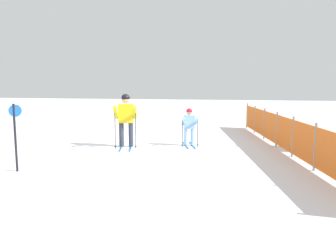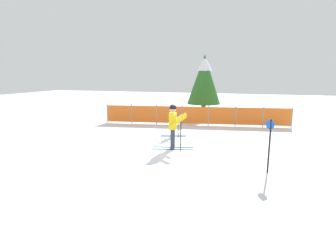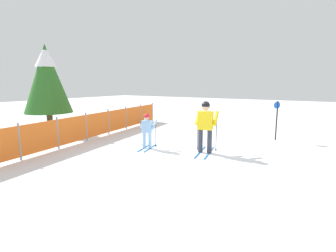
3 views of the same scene
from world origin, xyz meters
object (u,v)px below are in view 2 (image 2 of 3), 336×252
(safety_fence, at_px, (195,115))
(conifer_far, at_px, (204,79))
(skier_adult, at_px, (174,122))
(skier_child, at_px, (174,121))
(trail_marker, at_px, (270,140))

(safety_fence, relative_size, conifer_far, 2.48)
(safety_fence, height_order, conifer_far, conifer_far)
(skier_adult, relative_size, safety_fence, 0.17)
(skier_child, bearing_deg, safety_fence, 66.94)
(skier_adult, bearing_deg, skier_child, 92.53)
(skier_adult, bearing_deg, safety_fence, 78.81)
(skier_adult, distance_m, conifer_far, 8.24)
(trail_marker, bearing_deg, skier_adult, 154.14)
(skier_child, relative_size, conifer_far, 0.30)
(conifer_far, distance_m, trail_marker, 10.43)
(safety_fence, bearing_deg, trail_marker, -61.98)
(skier_adult, bearing_deg, conifer_far, 78.75)
(safety_fence, distance_m, conifer_far, 3.78)
(safety_fence, xyz_separation_m, trail_marker, (3.44, -6.46, 0.40))
(skier_adult, relative_size, trail_marker, 1.08)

